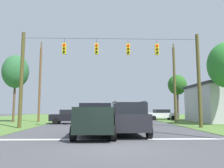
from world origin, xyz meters
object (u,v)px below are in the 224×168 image
at_px(distant_car_oncoming, 70,116).
at_px(overhead_signal_span, 111,74).
at_px(distant_car_crossing_white, 161,114).
at_px(pickup_truck, 95,120).
at_px(suv_black, 127,118).
at_px(utility_pole_mid_right, 175,82).
at_px(tree_roadside_far_right, 177,85).
at_px(utility_pole_near_left, 40,83).
at_px(tree_roadside_left, 16,72).
at_px(distant_car_far_parked, 132,116).

bearing_deg(distant_car_oncoming, overhead_signal_span, -52.01).
relative_size(distant_car_crossing_white, distant_car_oncoming, 1.01).
xyz_separation_m(pickup_truck, suv_black, (1.97, 0.54, 0.09)).
bearing_deg(utility_pole_mid_right, suv_black, -119.81).
xyz_separation_m(distant_car_oncoming, tree_roadside_far_right, (15.39, 10.50, 4.62)).
bearing_deg(distant_car_crossing_white, pickup_truck, -115.30).
height_order(overhead_signal_span, suv_black, overhead_signal_span).
distance_m(utility_pole_near_left, tree_roadside_left, 3.15).
bearing_deg(tree_roadside_far_right, overhead_signal_span, -124.69).
distance_m(pickup_truck, tree_roadside_left, 17.48).
height_order(utility_pole_mid_right, utility_pole_near_left, utility_pole_near_left).
xyz_separation_m(pickup_truck, distant_car_oncoming, (-3.19, 10.93, -0.18)).
bearing_deg(utility_pole_near_left, suv_black, -54.28).
xyz_separation_m(utility_pole_mid_right, utility_pole_near_left, (-16.36, 0.84, -0.01)).
bearing_deg(distant_car_far_parked, suv_black, -98.59).
xyz_separation_m(suv_black, distant_car_oncoming, (-5.16, 10.39, -0.27)).
height_order(overhead_signal_span, distant_car_oncoming, overhead_signal_span).
bearing_deg(suv_black, distant_car_far_parked, 81.41).
distance_m(utility_pole_mid_right, tree_roadside_left, 19.25).
bearing_deg(distant_car_crossing_white, distant_car_far_parked, -123.96).
height_order(overhead_signal_span, distant_car_crossing_white, overhead_signal_span).
height_order(pickup_truck, distant_car_crossing_white, pickup_truck).
bearing_deg(utility_pole_near_left, distant_car_far_parked, -14.60).
height_order(distant_car_crossing_white, utility_pole_near_left, utility_pole_near_left).
height_order(distant_car_far_parked, utility_pole_near_left, utility_pole_near_left).
bearing_deg(tree_roadside_left, distant_car_crossing_white, 15.66).
bearing_deg(tree_roadside_left, tree_roadside_far_right, 20.14).
distance_m(utility_pole_mid_right, utility_pole_near_left, 16.38).
bearing_deg(distant_car_crossing_white, utility_pole_mid_right, -88.14).
bearing_deg(utility_pole_mid_right, distant_car_crossing_white, 91.86).
xyz_separation_m(distant_car_oncoming, distant_car_far_parked, (6.70, -0.20, 0.00)).
xyz_separation_m(suv_black, tree_roadside_left, (-12.22, 12.66, 5.00)).
distance_m(distant_car_oncoming, tree_roadside_left, 9.10).
height_order(suv_black, tree_roadside_left, tree_roadside_left).
height_order(pickup_truck, distant_car_far_parked, pickup_truck).
bearing_deg(utility_pole_mid_right, utility_pole_near_left, 177.05).
distance_m(overhead_signal_span, distant_car_crossing_white, 15.65).
bearing_deg(utility_pole_mid_right, distant_car_far_parked, -159.82).
bearing_deg(distant_car_far_parked, utility_pole_mid_right, 20.18).
bearing_deg(suv_black, utility_pole_near_left, 125.72).
height_order(suv_black, tree_roadside_far_right, tree_roadside_far_right).
relative_size(distant_car_oncoming, tree_roadside_left, 0.54).
bearing_deg(pickup_truck, distant_car_oncoming, 106.28).
height_order(overhead_signal_span, utility_pole_mid_right, utility_pole_mid_right).
height_order(tree_roadside_far_right, tree_roadside_left, tree_roadside_left).
distance_m(distant_car_crossing_white, tree_roadside_far_right, 6.44).
bearing_deg(distant_car_far_parked, pickup_truck, -108.10).
bearing_deg(utility_pole_near_left, tree_roadside_far_right, 21.86).
xyz_separation_m(suv_black, distant_car_far_parked, (1.54, 10.19, -0.27)).
relative_size(pickup_truck, tree_roadside_far_right, 0.76).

